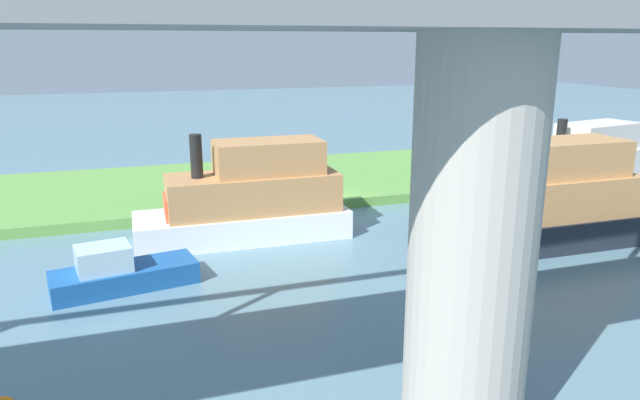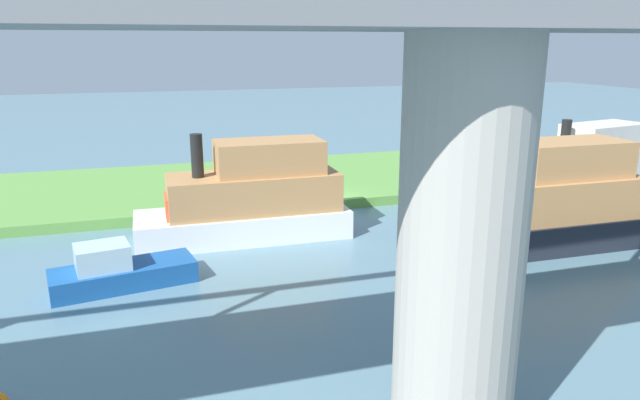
{
  "view_description": "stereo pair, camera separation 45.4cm",
  "coord_description": "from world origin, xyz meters",
  "px_view_note": "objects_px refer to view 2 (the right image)",
  "views": [
    {
      "loc": [
        9.14,
        27.04,
        8.24
      ],
      "look_at": [
        1.8,
        5.0,
        2.0
      ],
      "focal_mm": 32.99,
      "sensor_mm": 36.0,
      "label": 1
    },
    {
      "loc": [
        8.7,
        27.18,
        8.24
      ],
      "look_at": [
        1.8,
        5.0,
        2.0
      ],
      "focal_mm": 32.99,
      "sensor_mm": 36.0,
      "label": 2
    }
  ],
  "objects_px": {
    "mooring_post": "(468,179)",
    "motorboat_red": "(250,199)",
    "skiff_small": "(119,271)",
    "motorboat_white": "(545,204)",
    "pontoon_yellow": "(589,171)",
    "person_on_bank": "(224,183)",
    "bridge_pylon": "(461,248)"
  },
  "relations": [
    {
      "from": "bridge_pylon",
      "to": "mooring_post",
      "type": "bearing_deg",
      "value": -121.91
    },
    {
      "from": "motorboat_white",
      "to": "pontoon_yellow",
      "type": "xyz_separation_m",
      "value": [
        -6.8,
        -5.25,
        -0.11
      ]
    },
    {
      "from": "mooring_post",
      "to": "motorboat_white",
      "type": "height_order",
      "value": "motorboat_white"
    },
    {
      "from": "person_on_bank",
      "to": "mooring_post",
      "type": "relative_size",
      "value": 1.79
    },
    {
      "from": "pontoon_yellow",
      "to": "motorboat_red",
      "type": "height_order",
      "value": "motorboat_red"
    },
    {
      "from": "bridge_pylon",
      "to": "mooring_post",
      "type": "xyz_separation_m",
      "value": [
        -11.26,
        -18.09,
        -3.34
      ]
    },
    {
      "from": "mooring_post",
      "to": "motorboat_red",
      "type": "xyz_separation_m",
      "value": [
        12.93,
        3.68,
        0.83
      ]
    },
    {
      "from": "person_on_bank",
      "to": "motorboat_red",
      "type": "bearing_deg",
      "value": 93.5
    },
    {
      "from": "motorboat_white",
      "to": "skiff_small",
      "type": "height_order",
      "value": "motorboat_white"
    },
    {
      "from": "motorboat_white",
      "to": "pontoon_yellow",
      "type": "bearing_deg",
      "value": -142.35
    },
    {
      "from": "bridge_pylon",
      "to": "pontoon_yellow",
      "type": "height_order",
      "value": "bridge_pylon"
    },
    {
      "from": "mooring_post",
      "to": "skiff_small",
      "type": "height_order",
      "value": "skiff_small"
    },
    {
      "from": "skiff_small",
      "to": "pontoon_yellow",
      "type": "height_order",
      "value": "pontoon_yellow"
    },
    {
      "from": "skiff_small",
      "to": "motorboat_white",
      "type": "bearing_deg",
      "value": 177.52
    },
    {
      "from": "mooring_post",
      "to": "skiff_small",
      "type": "bearing_deg",
      "value": 22.72
    },
    {
      "from": "mooring_post",
      "to": "motorboat_white",
      "type": "xyz_separation_m",
      "value": [
        1.51,
        8.4,
        0.9
      ]
    },
    {
      "from": "person_on_bank",
      "to": "motorboat_red",
      "type": "xyz_separation_m",
      "value": [
        -0.33,
        5.45,
        0.51
      ]
    },
    {
      "from": "motorboat_red",
      "to": "person_on_bank",
      "type": "bearing_deg",
      "value": -86.5
    },
    {
      "from": "person_on_bank",
      "to": "motorboat_white",
      "type": "height_order",
      "value": "motorboat_white"
    },
    {
      "from": "person_on_bank",
      "to": "pontoon_yellow",
      "type": "bearing_deg",
      "value": 165.16
    },
    {
      "from": "motorboat_white",
      "to": "skiff_small",
      "type": "relative_size",
      "value": 1.87
    },
    {
      "from": "motorboat_white",
      "to": "motorboat_red",
      "type": "xyz_separation_m",
      "value": [
        11.42,
        -4.72,
        -0.07
      ]
    },
    {
      "from": "mooring_post",
      "to": "pontoon_yellow",
      "type": "bearing_deg",
      "value": 149.28
    },
    {
      "from": "skiff_small",
      "to": "motorboat_red",
      "type": "relative_size",
      "value": 0.56
    },
    {
      "from": "person_on_bank",
      "to": "pontoon_yellow",
      "type": "height_order",
      "value": "pontoon_yellow"
    },
    {
      "from": "bridge_pylon",
      "to": "skiff_small",
      "type": "height_order",
      "value": "bridge_pylon"
    },
    {
      "from": "skiff_small",
      "to": "pontoon_yellow",
      "type": "xyz_separation_m",
      "value": [
        -23.61,
        -4.52,
        1.1
      ]
    },
    {
      "from": "mooring_post",
      "to": "motorboat_white",
      "type": "relative_size",
      "value": 0.08
    },
    {
      "from": "mooring_post",
      "to": "pontoon_yellow",
      "type": "height_order",
      "value": "pontoon_yellow"
    },
    {
      "from": "person_on_bank",
      "to": "mooring_post",
      "type": "distance_m",
      "value": 13.38
    },
    {
      "from": "mooring_post",
      "to": "motorboat_red",
      "type": "height_order",
      "value": "motorboat_red"
    },
    {
      "from": "mooring_post",
      "to": "person_on_bank",
      "type": "bearing_deg",
      "value": -7.6
    }
  ]
}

